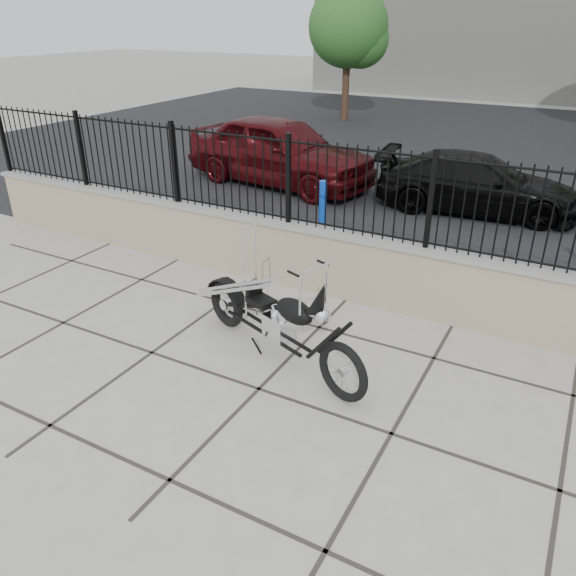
{
  "coord_description": "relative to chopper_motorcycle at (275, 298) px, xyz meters",
  "views": [
    {
      "loc": [
        2.65,
        -4.2,
        3.67
      ],
      "look_at": [
        -0.16,
        0.95,
        0.77
      ],
      "focal_mm": 35.0,
      "sensor_mm": 36.0,
      "label": 1
    }
  ],
  "objects": [
    {
      "name": "car_black",
      "position": [
        0.87,
        6.61,
        -0.2
      ],
      "size": [
        4.1,
        1.99,
        1.15
      ],
      "primitive_type": "imported",
      "rotation": [
        0.0,
        0.0,
        1.67
      ],
      "color": "black",
      "rests_on": "parking_lot"
    },
    {
      "name": "ground_plane",
      "position": [
        0.16,
        -0.65,
        -0.77
      ],
      "size": [
        90.0,
        90.0,
        0.0
      ],
      "primitive_type": "plane",
      "color": "#99968E",
      "rests_on": "ground"
    },
    {
      "name": "car_red",
      "position": [
        -3.59,
        6.48,
        0.01
      ],
      "size": [
        4.82,
        2.48,
        1.57
      ],
      "primitive_type": "imported",
      "rotation": [
        0.0,
        0.0,
        1.43
      ],
      "color": "#40090C",
      "rests_on": "parking_lot"
    },
    {
      "name": "chopper_motorcycle",
      "position": [
        0.0,
        0.0,
        0.0
      ],
      "size": [
        2.57,
        1.32,
        1.54
      ],
      "primitive_type": null,
      "rotation": [
        0.0,
        0.0,
        -0.35
      ],
      "color": "black",
      "rests_on": "ground_plane"
    },
    {
      "name": "iron_fence",
      "position": [
        0.16,
        1.85,
        0.79
      ],
      "size": [
        14.0,
        0.08,
        1.2
      ],
      "primitive_type": "cube",
      "color": "black",
      "rests_on": "retaining_wall"
    },
    {
      "name": "bollard_a",
      "position": [
        -1.12,
        3.6,
        -0.22
      ],
      "size": [
        0.14,
        0.14,
        1.09
      ],
      "primitive_type": "cylinder",
      "rotation": [
        0.0,
        0.0,
        -0.04
      ],
      "color": "#0B58A7",
      "rests_on": "ground_plane"
    },
    {
      "name": "tree_left",
      "position": [
        -5.76,
        15.29,
        2.55
      ],
      "size": [
        2.81,
        2.81,
        4.74
      ],
      "rotation": [
        0.0,
        0.0,
        0.32
      ],
      "color": "#382619",
      "rests_on": "ground_plane"
    },
    {
      "name": "retaining_wall",
      "position": [
        0.16,
        1.85,
        -0.29
      ],
      "size": [
        14.0,
        0.36,
        0.96
      ],
      "primitive_type": "cube",
      "color": "gray",
      "rests_on": "ground_plane"
    },
    {
      "name": "background_building",
      "position": [
        0.16,
        25.85,
        3.23
      ],
      "size": [
        22.0,
        6.0,
        8.0
      ],
      "primitive_type": "cube",
      "color": "beige",
      "rests_on": "ground_plane"
    },
    {
      "name": "parking_lot",
      "position": [
        0.16,
        11.85,
        -0.77
      ],
      "size": [
        30.0,
        30.0,
        0.0
      ],
      "primitive_type": "plane",
      "color": "black",
      "rests_on": "ground"
    }
  ]
}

